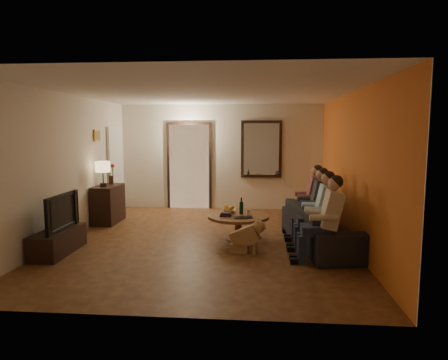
# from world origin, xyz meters

# --- Properties ---
(floor) EXTENTS (5.00, 6.00, 0.01)m
(floor) POSITION_xyz_m (0.00, 0.00, 0.00)
(floor) COLOR #482213
(floor) RESTS_ON ground
(ceiling) EXTENTS (5.00, 6.00, 0.01)m
(ceiling) POSITION_xyz_m (0.00, 0.00, 2.60)
(ceiling) COLOR white
(ceiling) RESTS_ON back_wall
(back_wall) EXTENTS (5.00, 0.02, 2.60)m
(back_wall) POSITION_xyz_m (0.00, 3.00, 1.30)
(back_wall) COLOR beige
(back_wall) RESTS_ON floor
(front_wall) EXTENTS (5.00, 0.02, 2.60)m
(front_wall) POSITION_xyz_m (0.00, -3.00, 1.30)
(front_wall) COLOR beige
(front_wall) RESTS_ON floor
(left_wall) EXTENTS (0.02, 6.00, 2.60)m
(left_wall) POSITION_xyz_m (-2.50, 0.00, 1.30)
(left_wall) COLOR beige
(left_wall) RESTS_ON floor
(right_wall) EXTENTS (0.02, 6.00, 2.60)m
(right_wall) POSITION_xyz_m (2.50, 0.00, 1.30)
(right_wall) COLOR beige
(right_wall) RESTS_ON floor
(orange_accent) EXTENTS (0.01, 6.00, 2.60)m
(orange_accent) POSITION_xyz_m (2.49, 0.00, 1.30)
(orange_accent) COLOR orange
(orange_accent) RESTS_ON right_wall
(kitchen_doorway) EXTENTS (1.00, 0.06, 2.10)m
(kitchen_doorway) POSITION_xyz_m (-0.80, 2.98, 1.05)
(kitchen_doorway) COLOR #FFE0A5
(kitchen_doorway) RESTS_ON floor
(door_trim) EXTENTS (1.12, 0.04, 2.22)m
(door_trim) POSITION_xyz_m (-0.80, 2.97, 1.05)
(door_trim) COLOR black
(door_trim) RESTS_ON floor
(fridge_glimpse) EXTENTS (0.45, 0.03, 1.70)m
(fridge_glimpse) POSITION_xyz_m (-0.55, 2.98, 0.90)
(fridge_glimpse) COLOR silver
(fridge_glimpse) RESTS_ON floor
(mirror_frame) EXTENTS (1.00, 0.05, 1.40)m
(mirror_frame) POSITION_xyz_m (1.00, 2.96, 1.50)
(mirror_frame) COLOR black
(mirror_frame) RESTS_ON back_wall
(mirror_glass) EXTENTS (0.86, 0.02, 1.26)m
(mirror_glass) POSITION_xyz_m (1.00, 2.93, 1.50)
(mirror_glass) COLOR white
(mirror_glass) RESTS_ON back_wall
(white_door) EXTENTS (0.06, 0.85, 2.04)m
(white_door) POSITION_xyz_m (-2.46, 2.30, 1.02)
(white_door) COLOR white
(white_door) RESTS_ON floor
(framed_art) EXTENTS (0.03, 0.28, 0.24)m
(framed_art) POSITION_xyz_m (-2.47, 1.30, 1.85)
(framed_art) COLOR #B28C33
(framed_art) RESTS_ON left_wall
(art_canvas) EXTENTS (0.01, 0.22, 0.18)m
(art_canvas) POSITION_xyz_m (-2.46, 1.30, 1.85)
(art_canvas) COLOR brown
(art_canvas) RESTS_ON left_wall
(dresser) EXTENTS (0.45, 0.90, 0.80)m
(dresser) POSITION_xyz_m (-2.25, 1.21, 0.40)
(dresser) COLOR black
(dresser) RESTS_ON floor
(table_lamp) EXTENTS (0.30, 0.30, 0.54)m
(table_lamp) POSITION_xyz_m (-2.25, 0.99, 1.07)
(table_lamp) COLOR beige
(table_lamp) RESTS_ON dresser
(flower_vase) EXTENTS (0.14, 0.14, 0.44)m
(flower_vase) POSITION_xyz_m (-2.25, 1.43, 1.02)
(flower_vase) COLOR #AB121B
(flower_vase) RESTS_ON dresser
(tv_stand) EXTENTS (0.45, 1.14, 0.38)m
(tv_stand) POSITION_xyz_m (-2.25, -0.96, 0.19)
(tv_stand) COLOR black
(tv_stand) RESTS_ON floor
(tv) EXTENTS (1.00, 0.13, 0.58)m
(tv) POSITION_xyz_m (-2.25, -0.96, 0.67)
(tv) COLOR black
(tv) RESTS_ON tv_stand
(sofa) EXTENTS (2.44, 1.26, 0.68)m
(sofa) POSITION_xyz_m (2.03, -0.18, 0.34)
(sofa) COLOR black
(sofa) RESTS_ON floor
(person_a) EXTENTS (0.60, 0.40, 1.20)m
(person_a) POSITION_xyz_m (1.93, -1.08, 0.60)
(person_a) COLOR tan
(person_a) RESTS_ON sofa
(person_b) EXTENTS (0.60, 0.40, 1.20)m
(person_b) POSITION_xyz_m (1.93, -0.48, 0.60)
(person_b) COLOR tan
(person_b) RESTS_ON sofa
(person_c) EXTENTS (0.60, 0.40, 1.20)m
(person_c) POSITION_xyz_m (1.93, 0.12, 0.60)
(person_c) COLOR tan
(person_c) RESTS_ON sofa
(person_d) EXTENTS (0.60, 0.40, 1.20)m
(person_d) POSITION_xyz_m (1.93, 0.72, 0.60)
(person_d) COLOR tan
(person_d) RESTS_ON sofa
(dog) EXTENTS (0.59, 0.33, 0.56)m
(dog) POSITION_xyz_m (0.72, -0.69, 0.28)
(dog) COLOR #A2744A
(dog) RESTS_ON floor
(coffee_table) EXTENTS (1.13, 1.13, 0.45)m
(coffee_table) POSITION_xyz_m (0.57, 0.07, 0.23)
(coffee_table) COLOR brown
(coffee_table) RESTS_ON floor
(bowl) EXTENTS (0.26, 0.26, 0.06)m
(bowl) POSITION_xyz_m (0.39, 0.29, 0.48)
(bowl) COLOR white
(bowl) RESTS_ON coffee_table
(oranges) EXTENTS (0.20, 0.20, 0.08)m
(oranges) POSITION_xyz_m (0.39, 0.29, 0.55)
(oranges) COLOR orange
(oranges) RESTS_ON bowl
(wine_bottle) EXTENTS (0.07, 0.07, 0.31)m
(wine_bottle) POSITION_xyz_m (0.62, 0.17, 0.60)
(wine_bottle) COLOR black
(wine_bottle) RESTS_ON coffee_table
(wine_glass) EXTENTS (0.06, 0.06, 0.10)m
(wine_glass) POSITION_xyz_m (0.75, 0.12, 0.50)
(wine_glass) COLOR silver
(wine_glass) RESTS_ON coffee_table
(book_stack) EXTENTS (0.20, 0.15, 0.07)m
(book_stack) POSITION_xyz_m (0.35, -0.03, 0.48)
(book_stack) COLOR black
(book_stack) RESTS_ON coffee_table
(laptop) EXTENTS (0.36, 0.27, 0.03)m
(laptop) POSITION_xyz_m (0.67, -0.21, 0.46)
(laptop) COLOR black
(laptop) RESTS_ON coffee_table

